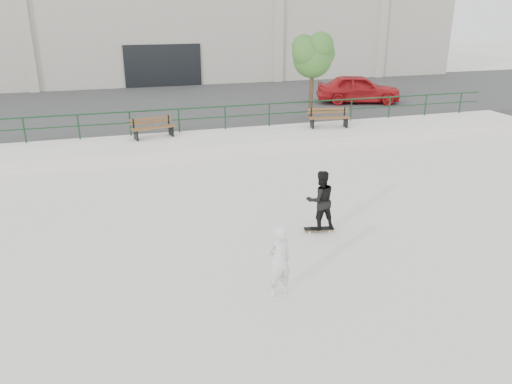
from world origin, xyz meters
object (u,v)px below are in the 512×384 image
object	(u,v)px
red_car	(358,89)
skateboard	(319,229)
standing_skater	(320,200)
seated_skater	(279,261)
bench_left	(153,128)
bench_right	(329,118)
tree	(313,54)

from	to	relation	value
red_car	skateboard	distance (m)	16.29
standing_skater	seated_skater	xyz separation A→B (m)	(-2.01, -2.54, -0.12)
bench_left	standing_skater	distance (m)	9.86
standing_skater	bench_left	bearing A→B (deg)	-69.62
bench_right	bench_left	bearing A→B (deg)	-173.37
tree	skateboard	bearing A→B (deg)	-111.59
bench_right	skateboard	size ratio (longest dim) A/B	2.34
bench_right	seated_skater	size ratio (longest dim) A/B	1.23
seated_skater	red_car	bearing A→B (deg)	-132.53
tree	skateboard	world-z (taller)	tree
bench_left	standing_skater	world-z (taller)	standing_skater
bench_right	tree	distance (m)	3.22
seated_skater	standing_skater	bearing A→B (deg)	-138.69
bench_left	skateboard	size ratio (longest dim) A/B	2.28
bench_left	bench_right	bearing A→B (deg)	-14.83
bench_right	skateboard	xyz separation A→B (m)	(-4.34, -8.93, -0.84)
bench_left	red_car	size ratio (longest dim) A/B	0.41
bench_left	tree	world-z (taller)	tree
skateboard	bench_right	bearing A→B (deg)	75.78
skateboard	seated_skater	xyz separation A→B (m)	(-2.01, -2.54, 0.69)
standing_skater	seated_skater	bearing A→B (deg)	52.64
red_car	skateboard	size ratio (longest dim) A/B	5.61
bench_left	bench_right	distance (m)	7.60
standing_skater	seated_skater	world-z (taller)	standing_skater
bench_left	seated_skater	world-z (taller)	seated_skater
tree	seated_skater	bearing A→B (deg)	-115.22
skateboard	standing_skater	distance (m)	0.81
bench_left	bench_right	world-z (taller)	bench_right
skateboard	seated_skater	world-z (taller)	seated_skater
standing_skater	tree	bearing A→B (deg)	-110.50
bench_left	seated_skater	size ratio (longest dim) A/B	1.20
red_car	bench_left	bearing A→B (deg)	128.89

